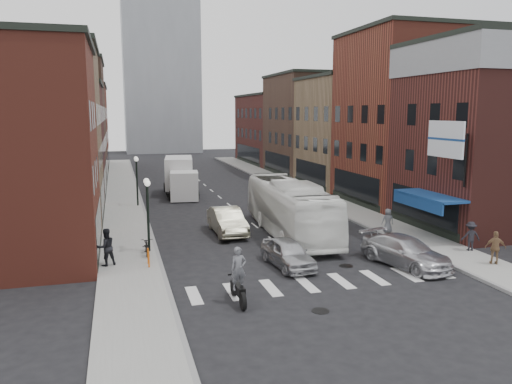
{
  "coord_description": "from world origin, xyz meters",
  "views": [
    {
      "loc": [
        -8.91,
        -23.09,
        7.67
      ],
      "look_at": [
        -0.68,
        6.27,
        2.78
      ],
      "focal_mm": 35.0,
      "sensor_mm": 36.0,
      "label": 1
    }
  ],
  "objects_px": {
    "billboard_sign": "(447,140)",
    "streetlamp_near": "(148,201)",
    "box_truck": "(180,177)",
    "transit_bus": "(290,208)",
    "bike_rack": "(148,258)",
    "sedan_left_near": "(288,253)",
    "streetlamp_far": "(137,172)",
    "motorcycle_rider": "(238,277)",
    "ped_left_solo": "(106,247)",
    "sedan_left_far": "(227,221)",
    "ped_right_b": "(495,248)",
    "curb_car": "(406,252)",
    "ped_right_a": "(471,236)",
    "parked_bicycle": "(147,245)"
  },
  "relations": [
    {
      "from": "billboard_sign",
      "to": "streetlamp_near",
      "type": "bearing_deg",
      "value": 167.65
    },
    {
      "from": "box_truck",
      "to": "transit_bus",
      "type": "xyz_separation_m",
      "value": [
        4.8,
        -16.55,
        -0.02
      ]
    },
    {
      "from": "billboard_sign",
      "to": "box_truck",
      "type": "bearing_deg",
      "value": 118.31
    },
    {
      "from": "bike_rack",
      "to": "sedan_left_near",
      "type": "xyz_separation_m",
      "value": [
        6.74,
        -1.58,
        0.15
      ]
    },
    {
      "from": "streetlamp_far",
      "to": "motorcycle_rider",
      "type": "bearing_deg",
      "value": -82.3
    },
    {
      "from": "billboard_sign",
      "to": "ped_left_solo",
      "type": "distance_m",
      "value": 18.92
    },
    {
      "from": "ped_left_solo",
      "to": "streetlamp_far",
      "type": "bearing_deg",
      "value": -118.69
    },
    {
      "from": "sedan_left_far",
      "to": "ped_left_solo",
      "type": "bearing_deg",
      "value": -144.24
    },
    {
      "from": "streetlamp_near",
      "to": "streetlamp_far",
      "type": "height_order",
      "value": "same"
    },
    {
      "from": "bike_rack",
      "to": "ped_right_b",
      "type": "xyz_separation_m",
      "value": [
        16.71,
        -4.42,
        0.44
      ]
    },
    {
      "from": "billboard_sign",
      "to": "sedan_left_far",
      "type": "relative_size",
      "value": 0.75
    },
    {
      "from": "streetlamp_near",
      "to": "streetlamp_far",
      "type": "relative_size",
      "value": 1.0
    },
    {
      "from": "streetlamp_far",
      "to": "sedan_left_near",
      "type": "height_order",
      "value": "streetlamp_far"
    },
    {
      "from": "billboard_sign",
      "to": "sedan_left_far",
      "type": "distance_m",
      "value": 13.87
    },
    {
      "from": "box_truck",
      "to": "ped_left_solo",
      "type": "distance_m",
      "value": 21.69
    },
    {
      "from": "billboard_sign",
      "to": "box_truck",
      "type": "relative_size",
      "value": 0.45
    },
    {
      "from": "box_truck",
      "to": "sedan_left_far",
      "type": "bearing_deg",
      "value": -78.86
    },
    {
      "from": "sedan_left_far",
      "to": "motorcycle_rider",
      "type": "bearing_deg",
      "value": -100.86
    },
    {
      "from": "streetlamp_far",
      "to": "ped_right_b",
      "type": "distance_m",
      "value": 26.87
    },
    {
      "from": "transit_bus",
      "to": "curb_car",
      "type": "distance_m",
      "value": 8.6
    },
    {
      "from": "motorcycle_rider",
      "to": "ped_right_b",
      "type": "relative_size",
      "value": 1.4
    },
    {
      "from": "streetlamp_far",
      "to": "ped_left_solo",
      "type": "bearing_deg",
      "value": -97.77
    },
    {
      "from": "box_truck",
      "to": "ped_right_a",
      "type": "height_order",
      "value": "box_truck"
    },
    {
      "from": "transit_bus",
      "to": "curb_car",
      "type": "height_order",
      "value": "transit_bus"
    },
    {
      "from": "sedan_left_far",
      "to": "bike_rack",
      "type": "bearing_deg",
      "value": -132.34
    },
    {
      "from": "sedan_left_near",
      "to": "sedan_left_far",
      "type": "bearing_deg",
      "value": 95.93
    },
    {
      "from": "streetlamp_near",
      "to": "ped_right_b",
      "type": "distance_m",
      "value": 18.08
    },
    {
      "from": "streetlamp_near",
      "to": "ped_right_a",
      "type": "relative_size",
      "value": 2.55
    },
    {
      "from": "bike_rack",
      "to": "parked_bicycle",
      "type": "xyz_separation_m",
      "value": [
        0.05,
        2.12,
        0.07
      ]
    },
    {
      "from": "billboard_sign",
      "to": "streetlamp_far",
      "type": "distance_m",
      "value": 23.92
    },
    {
      "from": "billboard_sign",
      "to": "curb_car",
      "type": "relative_size",
      "value": 0.73
    },
    {
      "from": "ped_right_b",
      "to": "curb_car",
      "type": "bearing_deg",
      "value": 10.54
    },
    {
      "from": "curb_car",
      "to": "parked_bicycle",
      "type": "xyz_separation_m",
      "value": [
        -12.44,
        5.18,
        -0.12
      ]
    },
    {
      "from": "bike_rack",
      "to": "billboard_sign",
      "type": "bearing_deg",
      "value": -2.83
    },
    {
      "from": "streetlamp_near",
      "to": "ped_right_b",
      "type": "height_order",
      "value": "streetlamp_near"
    },
    {
      "from": "streetlamp_near",
      "to": "parked_bicycle",
      "type": "distance_m",
      "value": 2.37
    },
    {
      "from": "transit_bus",
      "to": "sedan_left_near",
      "type": "relative_size",
      "value": 2.96
    },
    {
      "from": "streetlamp_near",
      "to": "motorcycle_rider",
      "type": "relative_size",
      "value": 1.75
    },
    {
      "from": "bike_rack",
      "to": "transit_bus",
      "type": "height_order",
      "value": "transit_bus"
    },
    {
      "from": "bike_rack",
      "to": "sedan_left_near",
      "type": "distance_m",
      "value": 6.93
    },
    {
      "from": "billboard_sign",
      "to": "transit_bus",
      "type": "distance_m",
      "value": 10.06
    },
    {
      "from": "billboard_sign",
      "to": "box_truck",
      "type": "xyz_separation_m",
      "value": [
        -11.92,
        22.12,
        -4.41
      ]
    },
    {
      "from": "transit_bus",
      "to": "ped_left_solo",
      "type": "relative_size",
      "value": 6.52
    },
    {
      "from": "transit_bus",
      "to": "ped_right_b",
      "type": "bearing_deg",
      "value": -47.15
    },
    {
      "from": "streetlamp_near",
      "to": "sedan_left_near",
      "type": "bearing_deg",
      "value": -33.21
    },
    {
      "from": "sedan_left_near",
      "to": "parked_bicycle",
      "type": "relative_size",
      "value": 2.33
    },
    {
      "from": "curb_car",
      "to": "parked_bicycle",
      "type": "bearing_deg",
      "value": 142.66
    },
    {
      "from": "sedan_left_near",
      "to": "curb_car",
      "type": "height_order",
      "value": "curb_car"
    },
    {
      "from": "transit_bus",
      "to": "sedan_left_far",
      "type": "bearing_deg",
      "value": 165.73
    },
    {
      "from": "sedan_left_far",
      "to": "ped_left_solo",
      "type": "xyz_separation_m",
      "value": [
        -7.3,
        -5.39,
        0.27
      ]
    }
  ]
}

